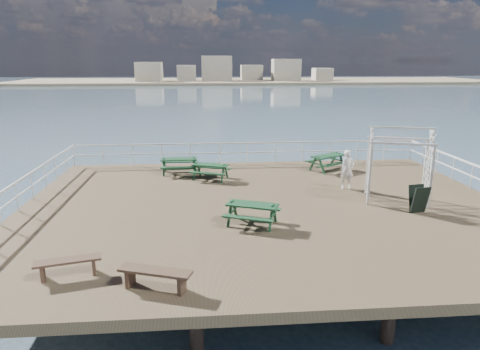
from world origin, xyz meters
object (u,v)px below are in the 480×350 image
flat_bench_far (68,264)px  picnic_table_c (328,159)px  flat_bench_near (155,275)px  picnic_table_b (210,168)px  person (347,169)px  trellis_arbor (398,169)px  picnic_table_a (179,162)px  picnic_table_d (252,210)px

flat_bench_far → picnic_table_c: bearing=32.9°
flat_bench_near → flat_bench_far: bearing=178.9°
picnic_table_c → flat_bench_near: (-7.17, -10.77, -0.17)m
picnic_table_b → person: 6.00m
picnic_table_b → flat_bench_near: picnic_table_b is taller
trellis_arbor → picnic_table_a: bearing=166.7°
picnic_table_d → trellis_arbor: (5.70, 1.92, 0.76)m
picnic_table_c → person: bearing=-122.5°
picnic_table_a → picnic_table_b: (1.47, -1.13, -0.03)m
picnic_table_c → trellis_arbor: (1.23, -4.95, 0.73)m
picnic_table_b → trellis_arbor: trellis_arbor is taller
picnic_table_b → person: size_ratio=1.18×
picnic_table_d → person: bearing=62.4°
picnic_table_d → trellis_arbor: bearing=40.5°
picnic_table_b → picnic_table_d: 5.85m
picnic_table_c → picnic_table_b: bearing=160.3°
picnic_table_a → picnic_table_c: 7.21m
picnic_table_b → flat_bench_near: size_ratio=1.09×
picnic_table_d → flat_bench_near: bearing=-102.7°
trellis_arbor → picnic_table_b: bearing=168.4°
picnic_table_b → flat_bench_far: picnic_table_b is taller
picnic_table_d → flat_bench_near: picnic_table_d is taller
picnic_table_a → trellis_arbor: trellis_arbor is taller
picnic_table_b → picnic_table_c: size_ratio=0.87×
flat_bench_far → flat_bench_near: bearing=-33.7°
picnic_table_c → flat_bench_far: (-9.39, -9.97, -0.20)m
picnic_table_c → person: size_ratio=1.35×
picnic_table_a → picnic_table_c: picnic_table_c is taller
picnic_table_a → picnic_table_c: size_ratio=0.77×
picnic_table_b → flat_bench_near: 9.72m
trellis_arbor → person: bearing=142.5°
picnic_table_d → flat_bench_far: picnic_table_d is taller
person → flat_bench_near: bearing=-140.9°
picnic_table_a → flat_bench_far: bearing=-103.0°
picnic_table_b → picnic_table_d: size_ratio=0.95×
flat_bench_near → picnic_table_c: bearing=75.2°
picnic_table_d → trellis_arbor: size_ratio=0.71×
trellis_arbor → person: (-1.31, 1.83, -0.45)m
picnic_table_c → trellis_arbor: 5.16m
picnic_table_a → picnic_table_b: picnic_table_a is taller
person → picnic_table_b: bearing=152.8°
picnic_table_d → flat_bench_near: size_ratio=1.14×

